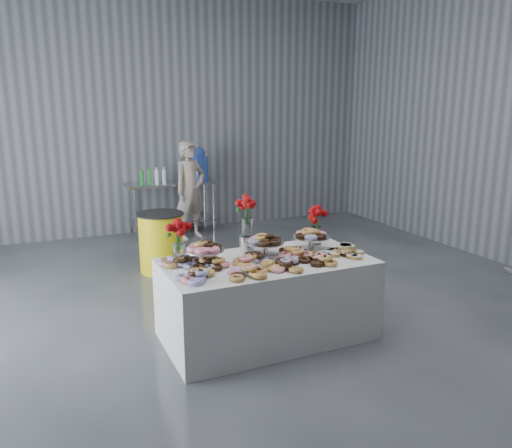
{
  "coord_description": "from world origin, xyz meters",
  "views": [
    {
      "loc": [
        -1.78,
        -3.99,
        2.13
      ],
      "look_at": [
        0.16,
        0.45,
        0.98
      ],
      "focal_mm": 35.0,
      "sensor_mm": 36.0,
      "label": 1
    }
  ],
  "objects_px": {
    "display_table": "(267,299)",
    "person": "(190,190)",
    "prep_table": "(172,198)",
    "trash_barrel": "(161,242)",
    "water_jug": "(200,165)"
  },
  "relations": [
    {
      "from": "display_table",
      "to": "water_jug",
      "type": "relative_size",
      "value": 3.43
    },
    {
      "from": "display_table",
      "to": "trash_barrel",
      "type": "distance_m",
      "value": 2.34
    },
    {
      "from": "display_table",
      "to": "prep_table",
      "type": "height_order",
      "value": "prep_table"
    },
    {
      "from": "prep_table",
      "to": "person",
      "type": "xyz_separation_m",
      "value": [
        0.22,
        -0.35,
        0.18
      ]
    },
    {
      "from": "prep_table",
      "to": "trash_barrel",
      "type": "distance_m",
      "value": 1.96
    },
    {
      "from": "prep_table",
      "to": "water_jug",
      "type": "xyz_separation_m",
      "value": [
        0.5,
        -0.0,
        0.53
      ]
    },
    {
      "from": "person",
      "to": "trash_barrel",
      "type": "xyz_separation_m",
      "value": [
        -0.84,
        -1.49,
        -0.4
      ]
    },
    {
      "from": "water_jug",
      "to": "prep_table",
      "type": "bearing_deg",
      "value": 180.0
    },
    {
      "from": "prep_table",
      "to": "display_table",
      "type": "bearing_deg",
      "value": -92.23
    },
    {
      "from": "display_table",
      "to": "trash_barrel",
      "type": "xyz_separation_m",
      "value": [
        -0.46,
        2.3,
        0.02
      ]
    },
    {
      "from": "prep_table",
      "to": "person",
      "type": "relative_size",
      "value": 0.94
    },
    {
      "from": "display_table",
      "to": "person",
      "type": "relative_size",
      "value": 1.19
    },
    {
      "from": "display_table",
      "to": "person",
      "type": "distance_m",
      "value": 3.83
    },
    {
      "from": "trash_barrel",
      "to": "prep_table",
      "type": "bearing_deg",
      "value": 71.32
    },
    {
      "from": "prep_table",
      "to": "trash_barrel",
      "type": "relative_size",
      "value": 1.92
    }
  ]
}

